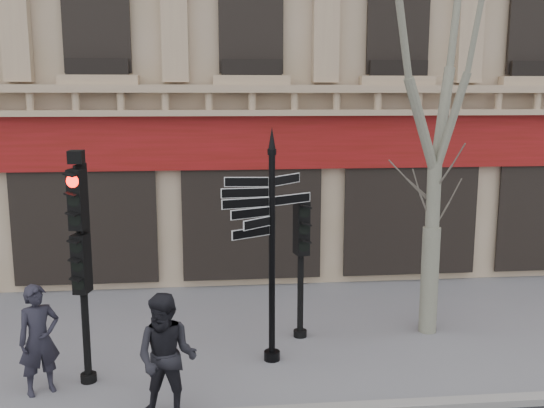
{
  "coord_description": "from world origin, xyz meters",
  "views": [
    {
      "loc": [
        -1.0,
        -9.62,
        4.68
      ],
      "look_at": [
        0.05,
        0.6,
        2.85
      ],
      "focal_mm": 40.0,
      "sensor_mm": 36.0,
      "label": 1
    }
  ],
  "objects_px": {
    "traffic_signal_main": "(81,239)",
    "pedestrian_b": "(167,358)",
    "pedestrian_a": "(39,339)",
    "fingerpost": "(272,207)",
    "plane_tree": "(441,34)",
    "traffic_signal_secondary": "(301,243)"
  },
  "relations": [
    {
      "from": "fingerpost",
      "to": "traffic_signal_secondary",
      "type": "distance_m",
      "value": 1.51
    },
    {
      "from": "fingerpost",
      "to": "traffic_signal_main",
      "type": "relative_size",
      "value": 1.08
    },
    {
      "from": "fingerpost",
      "to": "plane_tree",
      "type": "distance_m",
      "value": 4.56
    },
    {
      "from": "pedestrian_a",
      "to": "pedestrian_b",
      "type": "height_order",
      "value": "pedestrian_b"
    },
    {
      "from": "traffic_signal_main",
      "to": "pedestrian_b",
      "type": "relative_size",
      "value": 2.02
    },
    {
      "from": "fingerpost",
      "to": "plane_tree",
      "type": "height_order",
      "value": "plane_tree"
    },
    {
      "from": "fingerpost",
      "to": "pedestrian_b",
      "type": "bearing_deg",
      "value": -152.35
    },
    {
      "from": "plane_tree",
      "to": "pedestrian_b",
      "type": "height_order",
      "value": "plane_tree"
    },
    {
      "from": "pedestrian_a",
      "to": "pedestrian_b",
      "type": "relative_size",
      "value": 0.93
    },
    {
      "from": "pedestrian_a",
      "to": "traffic_signal_main",
      "type": "bearing_deg",
      "value": -7.31
    },
    {
      "from": "plane_tree",
      "to": "pedestrian_b",
      "type": "xyz_separation_m",
      "value": [
        -4.98,
        -2.89,
        -4.87
      ]
    },
    {
      "from": "fingerpost",
      "to": "pedestrian_b",
      "type": "height_order",
      "value": "fingerpost"
    },
    {
      "from": "traffic_signal_secondary",
      "to": "plane_tree",
      "type": "bearing_deg",
      "value": -10.86
    },
    {
      "from": "fingerpost",
      "to": "pedestrian_a",
      "type": "bearing_deg",
      "value": 172.61
    },
    {
      "from": "traffic_signal_main",
      "to": "traffic_signal_secondary",
      "type": "bearing_deg",
      "value": 34.8
    },
    {
      "from": "traffic_signal_secondary",
      "to": "pedestrian_a",
      "type": "relative_size",
      "value": 1.53
    },
    {
      "from": "traffic_signal_main",
      "to": "pedestrian_b",
      "type": "xyz_separation_m",
      "value": [
        1.4,
        -1.34,
        -1.48
      ]
    },
    {
      "from": "plane_tree",
      "to": "traffic_signal_secondary",
      "type": "bearing_deg",
      "value": -179.87
    },
    {
      "from": "traffic_signal_main",
      "to": "pedestrian_b",
      "type": "distance_m",
      "value": 2.44
    },
    {
      "from": "pedestrian_a",
      "to": "pedestrian_b",
      "type": "distance_m",
      "value": 2.32
    },
    {
      "from": "traffic_signal_main",
      "to": "plane_tree",
      "type": "xyz_separation_m",
      "value": [
        6.38,
        1.55,
        3.39
      ]
    },
    {
      "from": "plane_tree",
      "to": "pedestrian_a",
      "type": "relative_size",
      "value": 4.64
    }
  ]
}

